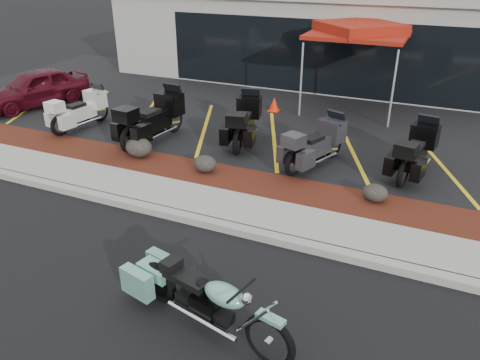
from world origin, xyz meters
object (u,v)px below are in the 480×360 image
at_px(hero_cruiser, 270,334).
at_px(touring_white, 99,102).
at_px(parked_car, 35,88).
at_px(popup_canopy, 359,31).
at_px(traffic_cone, 274,104).

relative_size(hero_cruiser, touring_white, 1.39).
relative_size(parked_car, popup_canopy, 1.12).
relative_size(touring_white, popup_canopy, 0.65).
height_order(touring_white, parked_car, parked_car).
distance_m(touring_white, popup_canopy, 8.39).
bearing_deg(hero_cruiser, popup_canopy, 109.85).
xyz_separation_m(touring_white, popup_canopy, (6.85, 4.46, 1.91)).
xyz_separation_m(hero_cruiser, traffic_cone, (-3.55, 9.87, -0.13)).
bearing_deg(parked_car, hero_cruiser, -13.79).
bearing_deg(popup_canopy, traffic_cone, -155.24).
relative_size(touring_white, parked_car, 0.58).
relative_size(traffic_cone, popup_canopy, 0.14).
bearing_deg(hero_cruiser, parked_car, 160.76).
height_order(parked_car, popup_canopy, popup_canopy).
bearing_deg(popup_canopy, parked_car, -162.30).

